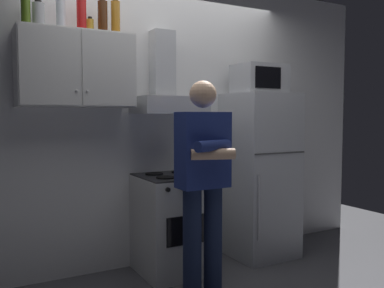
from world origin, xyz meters
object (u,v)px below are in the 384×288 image
microwave (259,79)px  bottle_canister_steel (38,15)px  bottle_olive_oil (26,12)px  bottle_soda_red (81,13)px  bottle_vodka_clear (61,9)px  stove_oven (174,223)px  refrigerator (260,175)px  upper_cabinet (76,70)px  bottle_liquor_amber (116,18)px  bottle_spice_jar (90,26)px  range_hood (167,92)px  cooking_pot (193,168)px  person_standing (203,181)px  bottle_rum_dark (103,17)px

microwave → bottle_canister_steel: 2.06m
bottle_olive_oil → bottle_soda_red: size_ratio=0.78×
bottle_olive_oil → bottle_canister_steel: bottle_olive_oil is taller
bottle_olive_oil → bottle_vodka_clear: (0.25, -0.02, 0.05)m
stove_oven → refrigerator: refrigerator is taller
upper_cabinet → bottle_liquor_amber: (0.32, -0.03, 0.44)m
bottle_soda_red → microwave: bearing=-2.5°
stove_oven → bottle_canister_steel: (-1.07, 0.16, 1.72)m
microwave → bottle_soda_red: 1.77m
upper_cabinet → bottle_spice_jar: (0.12, 0.01, 0.36)m
stove_oven → bottle_spice_jar: size_ratio=6.74×
bottle_spice_jar → range_hood: bearing=-1.1°
cooking_pot → bottle_soda_red: size_ratio=1.02×
upper_cabinet → bottle_spice_jar: size_ratio=6.94×
refrigerator → person_standing: (-1.00, -0.61, 0.10)m
bottle_liquor_amber → person_standing: bearing=-58.6°
bottle_canister_steel → bottle_rum_dark: bearing=-7.3°
microwave → bottle_liquor_amber: (-1.43, 0.08, 0.45)m
range_hood → microwave: (0.95, -0.11, 0.14)m
bottle_liquor_amber → bottle_spice_jar: bearing=167.4°
microwave → cooking_pot: microwave is taller
bottle_spice_jar → bottle_soda_red: bottle_soda_red is taller
bottle_rum_dark → microwave: bearing=-2.9°
refrigerator → upper_cabinet: bearing=175.9°
person_standing → bottle_olive_oil: bearing=146.5°
bottle_liquor_amber → bottle_spice_jar: size_ratio=2.22×
bottle_olive_oil → bottle_vodka_clear: 0.26m
cooking_pot → refrigerator: bearing=8.3°
refrigerator → cooking_pot: 0.84m
range_hood → bottle_liquor_amber: (-0.48, -0.03, 0.59)m
range_hood → cooking_pot: size_ratio=2.47×
refrigerator → bottle_spice_jar: (-1.63, 0.14, 1.31)m
bottle_liquor_amber → bottle_rum_dark: (-0.11, 0.00, -0.01)m
bottle_spice_jar → refrigerator: bearing=-4.9°
refrigerator → bottle_liquor_amber: (-1.43, 0.09, 1.39)m
bottle_olive_oil → cooking_pot: bearing=-10.9°
bottle_rum_dark → range_hood: bearing=2.8°
bottle_vodka_clear → bottle_soda_red: bearing=-7.6°
bottle_spice_jar → bottle_olive_oil: bearing=-178.8°
bottle_soda_red → cooking_pot: bearing=-13.5°
refrigerator → bottle_vodka_clear: bearing=176.5°
person_standing → bottle_rum_dark: size_ratio=5.98×
refrigerator → bottle_liquor_amber: size_ratio=5.57×
person_standing → cooking_pot: 0.52m
microwave → bottle_olive_oil: 2.16m
bottle_soda_red → bottle_canister_steel: bearing=167.9°
cooking_pot → bottle_spice_jar: size_ratio=2.34×
upper_cabinet → microwave: bearing=-3.5°
person_standing → bottle_spice_jar: bottle_spice_jar is taller
bottle_vodka_clear → bottle_spice_jar: bottle_vodka_clear is taller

